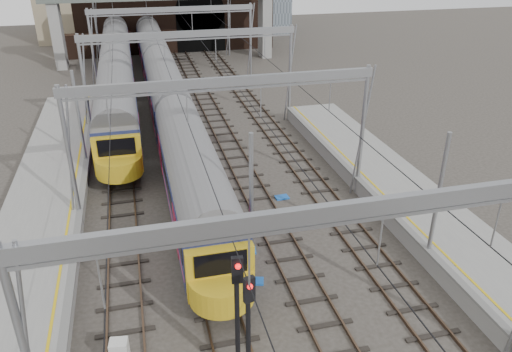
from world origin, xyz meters
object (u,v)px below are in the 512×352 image
object	(u,v)px
train_second	(117,57)
signal_near_left	(237,305)
train_main	(159,69)
signal_near_centre	(249,323)

from	to	relation	value
train_second	signal_near_left	size ratio (longest dim) A/B	9.77
train_main	signal_near_left	distance (m)	36.63
train_main	signal_near_centre	size ratio (longest dim) A/B	13.09
train_second	signal_near_left	bearing A→B (deg)	-84.66
train_main	signal_near_left	world-z (taller)	signal_near_left
signal_near_left	signal_near_centre	xyz separation A→B (m)	(0.21, -0.74, -0.15)
train_main	train_second	world-z (taller)	train_second
train_second	signal_near_left	world-z (taller)	signal_near_left
signal_near_centre	train_main	bearing A→B (deg)	74.84
train_main	train_second	size ratio (longest dim) A/B	1.27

